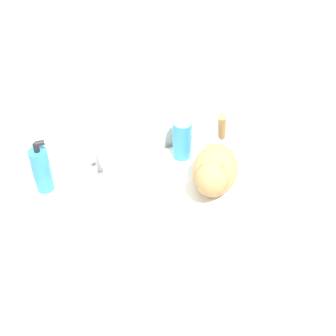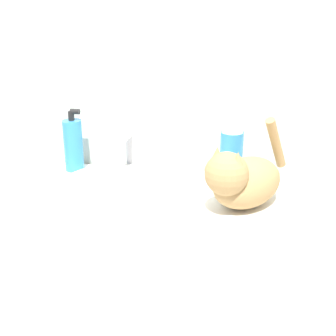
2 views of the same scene
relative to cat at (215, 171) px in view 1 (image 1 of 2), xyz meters
name	(u,v)px [view 1 (image 1 of 2)]	position (x,y,z in m)	size (l,w,h in m)	color
wall_back	(118,52)	(-0.23, 0.31, 0.34)	(6.00, 0.05, 2.50)	silver
vanity_cabinet	(151,269)	(-0.23, 0.03, -0.50)	(0.81, 0.48, 0.83)	white
sink_basin	(114,207)	(-0.36, 0.01, -0.06)	(0.32, 0.32, 0.05)	white
faucet	(100,166)	(-0.36, 0.18, -0.02)	(0.15, 0.11, 0.15)	silver
cat	(215,171)	(0.00, 0.00, 0.00)	(0.26, 0.35, 0.23)	tan
soap_bottle	(42,170)	(-0.56, 0.21, 0.01)	(0.06, 0.06, 0.21)	#338CCC
spray_bottle	(182,136)	(-0.04, 0.20, 0.01)	(0.07, 0.07, 0.19)	#338CCC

